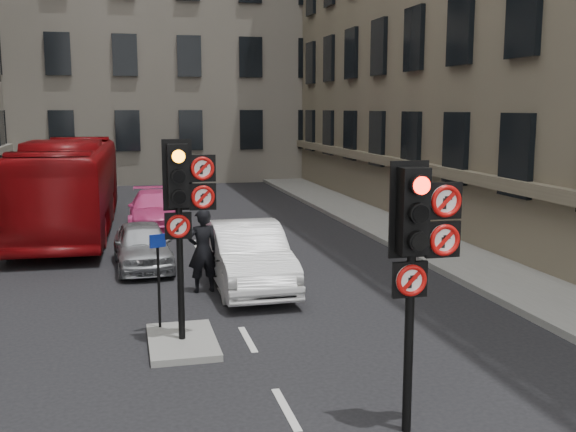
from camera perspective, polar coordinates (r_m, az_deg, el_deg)
name	(u,v)px	position (r m, az deg, el deg)	size (l,w,h in m)	color
pavement_right	(436,243)	(21.34, 12.39, -2.28)	(3.00, 50.00, 0.16)	gray
centre_island	(182,342)	(12.50, -8.94, -10.47)	(1.20, 2.00, 0.12)	gray
building_far	(152,15)	(45.16, -11.47, 16.32)	(30.00, 14.00, 20.00)	slate
signal_near	(418,239)	(8.70, 10.97, -1.96)	(0.91, 0.40, 3.58)	black
signal_far	(183,197)	(11.88, -8.84, 1.64)	(0.91, 0.40, 3.58)	black
car_silver	(143,245)	(18.35, -12.21, -2.43)	(1.45, 3.60, 1.23)	#9A9DA1
car_white	(248,256)	(16.02, -3.43, -3.38)	(1.61, 4.62, 1.52)	silver
car_pink	(155,210)	(24.29, -11.19, 0.51)	(1.83, 4.51, 1.31)	#DB4089
bus_red	(69,186)	(24.11, -18.03, 2.40)	(2.66, 11.38, 3.17)	maroon
motorcycle	(223,275)	(15.43, -5.49, -4.97)	(0.45, 1.59, 0.96)	black
motorcyclist	(203,251)	(15.66, -7.24, -2.92)	(0.71, 0.47, 1.95)	black
info_sign	(158,268)	(12.84, -10.92, -4.31)	(0.30, 0.14, 1.80)	black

